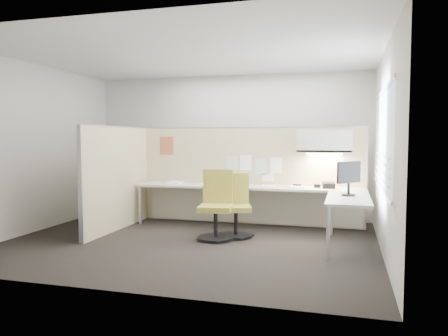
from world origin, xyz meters
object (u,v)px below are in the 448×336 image
(monitor, at_px, (349,176))
(phone, at_px, (328,185))
(chair_right, at_px, (236,207))
(desk, at_px, (265,195))
(chair_left, at_px, (216,207))

(monitor, relative_size, phone, 2.15)
(chair_right, bearing_deg, desk, 41.46)
(phone, bearing_deg, desk, -178.86)
(chair_left, distance_m, monitor, 2.04)
(desk, height_order, chair_left, chair_left)
(desk, xyz_separation_m, chair_left, (-0.60, -0.85, -0.11))
(desk, relative_size, monitor, 8.07)
(phone, bearing_deg, monitor, -77.98)
(desk, height_order, phone, phone)
(monitor, bearing_deg, phone, 61.19)
(desk, relative_size, chair_right, 4.03)
(chair_left, height_order, monitor, monitor)
(chair_right, distance_m, phone, 1.63)
(chair_left, relative_size, phone, 4.58)
(desk, relative_size, phone, 17.32)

